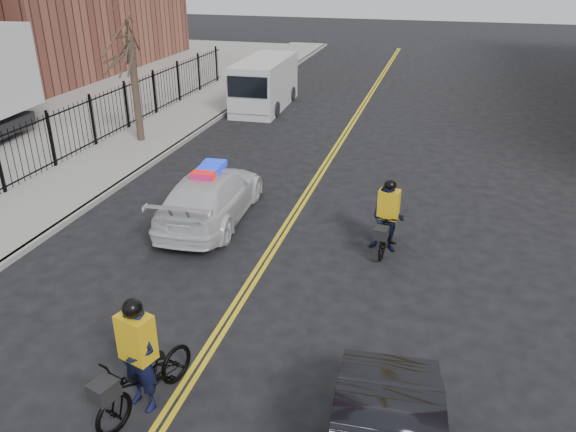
# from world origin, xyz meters

# --- Properties ---
(ground) EXTENTS (120.00, 120.00, 0.00)m
(ground) POSITION_xyz_m (0.00, 0.00, 0.00)
(ground) COLOR black
(ground) RESTS_ON ground
(center_line_left) EXTENTS (0.10, 60.00, 0.01)m
(center_line_left) POSITION_xyz_m (-0.08, 8.00, 0.01)
(center_line_left) COLOR yellow
(center_line_left) RESTS_ON ground
(center_line_right) EXTENTS (0.10, 60.00, 0.01)m
(center_line_right) POSITION_xyz_m (0.08, 8.00, 0.01)
(center_line_right) COLOR yellow
(center_line_right) RESTS_ON ground
(sidewalk) EXTENTS (3.00, 60.00, 0.15)m
(sidewalk) POSITION_xyz_m (-7.50, 8.00, 0.07)
(sidewalk) COLOR gray
(sidewalk) RESTS_ON ground
(curb) EXTENTS (0.20, 60.00, 0.15)m
(curb) POSITION_xyz_m (-6.00, 8.00, 0.07)
(curb) COLOR gray
(curb) RESTS_ON ground
(iron_fence) EXTENTS (0.12, 28.00, 2.00)m
(iron_fence) POSITION_xyz_m (-9.00, 8.00, 1.00)
(iron_fence) COLOR black
(iron_fence) RESTS_ON ground
(street_tree) EXTENTS (3.20, 3.20, 4.80)m
(street_tree) POSITION_xyz_m (-7.60, 10.00, 3.53)
(street_tree) COLOR #392A21
(street_tree) RESTS_ON sidewalk
(police_cruiser) EXTENTS (2.25, 5.00, 1.58)m
(police_cruiser) POSITION_xyz_m (-2.17, 4.17, 0.72)
(police_cruiser) COLOR white
(police_cruiser) RESTS_ON ground
(cargo_van) EXTENTS (2.29, 5.60, 2.32)m
(cargo_van) POSITION_xyz_m (-4.61, 16.72, 1.13)
(cargo_van) COLOR silver
(cargo_van) RESTS_ON ground
(cyclist_near) EXTENTS (1.32, 2.24, 2.07)m
(cyclist_near) POSITION_xyz_m (-0.47, -2.88, 0.72)
(cyclist_near) COLOR black
(cyclist_near) RESTS_ON ground
(cyclist_far) EXTENTS (0.92, 1.94, 1.92)m
(cyclist_far) POSITION_xyz_m (2.78, 3.63, 0.76)
(cyclist_far) COLOR black
(cyclist_far) RESTS_ON ground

